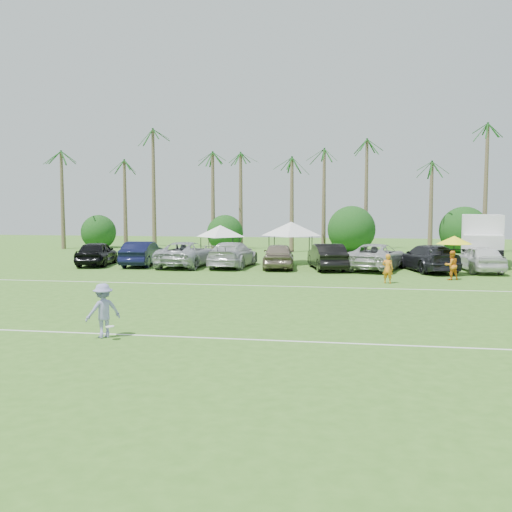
# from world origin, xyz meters

# --- Properties ---
(ground) EXTENTS (120.00, 120.00, 0.00)m
(ground) POSITION_xyz_m (0.00, 0.00, 0.00)
(ground) COLOR #3C6E21
(ground) RESTS_ON ground
(field_lines) EXTENTS (80.00, 12.10, 0.01)m
(field_lines) POSITION_xyz_m (0.00, 8.00, 0.01)
(field_lines) COLOR white
(field_lines) RESTS_ON ground
(palm_tree_0) EXTENTS (2.40, 2.40, 8.90)m
(palm_tree_0) POSITION_xyz_m (-22.00, 38.00, 7.48)
(palm_tree_0) COLOR brown
(palm_tree_0) RESTS_ON ground
(palm_tree_1) EXTENTS (2.40, 2.40, 9.90)m
(palm_tree_1) POSITION_xyz_m (-17.00, 38.00, 8.35)
(palm_tree_1) COLOR brown
(palm_tree_1) RESTS_ON ground
(palm_tree_2) EXTENTS (2.40, 2.40, 10.90)m
(palm_tree_2) POSITION_xyz_m (-12.00, 38.00, 9.21)
(palm_tree_2) COLOR brown
(palm_tree_2) RESTS_ON ground
(palm_tree_3) EXTENTS (2.40, 2.40, 11.90)m
(palm_tree_3) POSITION_xyz_m (-8.00, 38.00, 10.06)
(palm_tree_3) COLOR brown
(palm_tree_3) RESTS_ON ground
(palm_tree_4) EXTENTS (2.40, 2.40, 8.90)m
(palm_tree_4) POSITION_xyz_m (-4.00, 38.00, 7.48)
(palm_tree_4) COLOR brown
(palm_tree_4) RESTS_ON ground
(palm_tree_5) EXTENTS (2.40, 2.40, 9.90)m
(palm_tree_5) POSITION_xyz_m (0.00, 38.00, 8.35)
(palm_tree_5) COLOR brown
(palm_tree_5) RESTS_ON ground
(palm_tree_6) EXTENTS (2.40, 2.40, 10.90)m
(palm_tree_6) POSITION_xyz_m (4.00, 38.00, 9.21)
(palm_tree_6) COLOR brown
(palm_tree_6) RESTS_ON ground
(palm_tree_7) EXTENTS (2.40, 2.40, 11.90)m
(palm_tree_7) POSITION_xyz_m (8.00, 38.00, 10.06)
(palm_tree_7) COLOR brown
(palm_tree_7) RESTS_ON ground
(palm_tree_8) EXTENTS (2.40, 2.40, 8.90)m
(palm_tree_8) POSITION_xyz_m (13.00, 38.00, 7.48)
(palm_tree_8) COLOR brown
(palm_tree_8) RESTS_ON ground
(palm_tree_9) EXTENTS (2.40, 2.40, 9.90)m
(palm_tree_9) POSITION_xyz_m (18.00, 38.00, 8.35)
(palm_tree_9) COLOR brown
(palm_tree_9) RESTS_ON ground
(bush_tree_0) EXTENTS (4.00, 4.00, 4.00)m
(bush_tree_0) POSITION_xyz_m (-19.00, 39.00, 1.80)
(bush_tree_0) COLOR brown
(bush_tree_0) RESTS_ON ground
(bush_tree_1) EXTENTS (4.00, 4.00, 4.00)m
(bush_tree_1) POSITION_xyz_m (-6.00, 39.00, 1.80)
(bush_tree_1) COLOR brown
(bush_tree_1) RESTS_ON ground
(bush_tree_2) EXTENTS (4.00, 4.00, 4.00)m
(bush_tree_2) POSITION_xyz_m (6.00, 39.00, 1.80)
(bush_tree_2) COLOR brown
(bush_tree_2) RESTS_ON ground
(bush_tree_3) EXTENTS (4.00, 4.00, 4.00)m
(bush_tree_3) POSITION_xyz_m (16.00, 39.00, 1.80)
(bush_tree_3) COLOR brown
(bush_tree_3) RESTS_ON ground
(sideline_player_a) EXTENTS (0.68, 0.56, 1.61)m
(sideline_player_a) POSITION_xyz_m (7.94, 16.12, 0.81)
(sideline_player_a) COLOR orange
(sideline_player_a) RESTS_ON ground
(sideline_player_b) EXTENTS (0.99, 0.89, 1.66)m
(sideline_player_b) POSITION_xyz_m (11.61, 18.21, 0.83)
(sideline_player_b) COLOR orange
(sideline_player_b) RESTS_ON ground
(box_truck) EXTENTS (3.75, 7.25, 3.56)m
(box_truck) POSITION_xyz_m (15.13, 27.09, 1.90)
(box_truck) COLOR silver
(box_truck) RESTS_ON ground
(canopy_tent_left) EXTENTS (3.88, 3.88, 3.14)m
(canopy_tent_left) POSITION_xyz_m (-4.11, 27.96, 2.69)
(canopy_tent_left) COLOR black
(canopy_tent_left) RESTS_ON ground
(canopy_tent_right) EXTENTS (4.39, 4.39, 3.56)m
(canopy_tent_right) POSITION_xyz_m (1.65, 25.90, 3.05)
(canopy_tent_right) COLOR black
(canopy_tent_right) RESTS_ON ground
(market_umbrella) EXTENTS (2.15, 2.15, 2.39)m
(market_umbrella) POSITION_xyz_m (12.13, 20.54, 2.14)
(market_umbrella) COLOR black
(market_umbrella) RESTS_ON ground
(frisbee_player) EXTENTS (1.26, 1.25, 1.75)m
(frisbee_player) POSITION_xyz_m (-1.86, 1.54, 0.87)
(frisbee_player) COLOR #8A89C2
(frisbee_player) RESTS_ON ground
(parked_car_0) EXTENTS (2.82, 5.33, 1.73)m
(parked_car_0) POSITION_xyz_m (-11.76, 22.31, 0.86)
(parked_car_0) COLOR black
(parked_car_0) RESTS_ON ground
(parked_car_1) EXTENTS (2.22, 5.37, 1.73)m
(parked_car_1) POSITION_xyz_m (-8.52, 22.67, 0.86)
(parked_car_1) COLOR black
(parked_car_1) RESTS_ON ground
(parked_car_2) EXTENTS (3.19, 6.36, 1.73)m
(parked_car_2) POSITION_xyz_m (-5.29, 22.63, 0.86)
(parked_car_2) COLOR #A2A5AB
(parked_car_2) RESTS_ON ground
(parked_car_3) EXTENTS (2.84, 6.11, 1.73)m
(parked_car_3) POSITION_xyz_m (-2.06, 22.86, 0.86)
(parked_car_3) COLOR #B9B9BB
(parked_car_3) RESTS_ON ground
(parked_car_4) EXTENTS (2.51, 5.24, 1.73)m
(parked_car_4) POSITION_xyz_m (1.17, 22.54, 0.86)
(parked_car_4) COLOR #7A6C5B
(parked_car_4) RESTS_ON ground
(parked_car_5) EXTENTS (2.99, 5.52, 1.73)m
(parked_car_5) POSITION_xyz_m (4.40, 22.38, 0.86)
(parked_car_5) COLOR black
(parked_car_5) RESTS_ON ground
(parked_car_6) EXTENTS (4.51, 6.77, 1.73)m
(parked_car_6) POSITION_xyz_m (7.63, 22.76, 0.86)
(parked_car_6) COLOR #ACACAC
(parked_car_6) RESTS_ON ground
(parked_car_7) EXTENTS (3.93, 6.38, 1.73)m
(parked_car_7) POSITION_xyz_m (10.86, 22.39, 0.86)
(parked_car_7) COLOR black
(parked_car_7) RESTS_ON ground
(parked_car_8) EXTENTS (2.54, 5.25, 1.73)m
(parked_car_8) POSITION_xyz_m (14.09, 22.56, 0.86)
(parked_car_8) COLOR white
(parked_car_8) RESTS_ON ground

